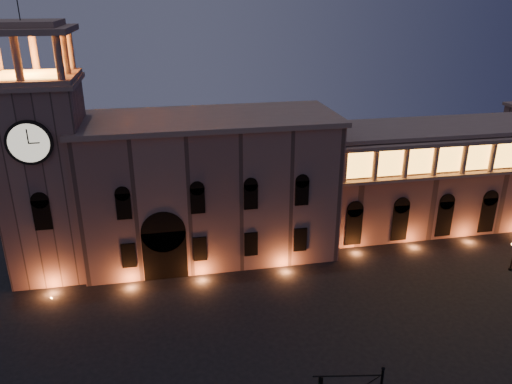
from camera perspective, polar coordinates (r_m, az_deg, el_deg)
ground at (r=47.51m, az=0.70°, el=-18.79°), size 160.00×160.00×0.00m
government_building at (r=61.63m, az=-5.36°, el=0.60°), size 30.80×12.80×17.60m
clock_tower at (r=60.63m, az=-22.97°, el=2.31°), size 9.80×9.80×32.40m
colonnade_wing at (r=75.04m, az=21.33°, el=1.89°), size 40.60×11.50×14.50m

